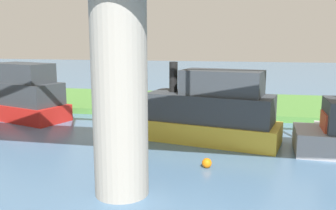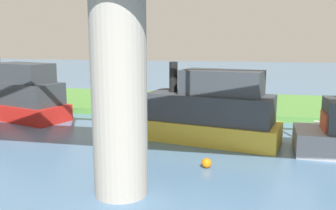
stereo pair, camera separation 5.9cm
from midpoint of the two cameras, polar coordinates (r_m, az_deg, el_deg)
ground_plane at (r=29.87m, az=1.92°, el=-2.10°), size 160.00×160.00×0.00m
grassy_bank at (r=35.63m, az=3.60°, el=0.31°), size 80.00×12.00×0.50m
bridge_pylon at (r=14.69m, az=-7.56°, el=2.04°), size 2.24×2.24×8.62m
person_on_bank at (r=32.54m, az=4.27°, el=1.05°), size 0.49×0.49×1.39m
mooring_post at (r=31.24m, az=14.70°, el=-0.15°), size 0.20×0.20×0.85m
pontoon_yellow at (r=23.10m, az=6.17°, el=-1.15°), size 10.20×5.16×4.98m
motorboat_white at (r=32.12m, az=-22.58°, el=1.33°), size 10.27×6.14×4.98m
marker_buoy at (r=18.62m, az=6.17°, el=-9.05°), size 0.50×0.50×0.50m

